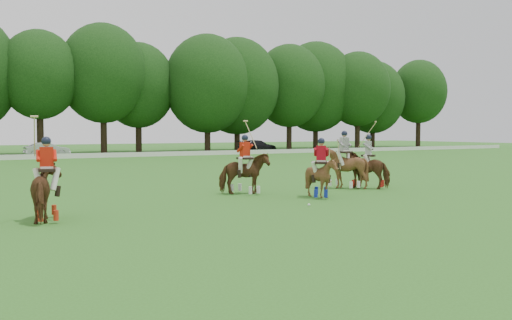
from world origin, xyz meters
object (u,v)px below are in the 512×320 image
car_right (258,146)px  polo_red_b (245,173)px  car_mid (47,150)px  polo_stripe_a (368,169)px  polo_red_a (47,190)px  polo_red_c (321,177)px  polo_stripe_b (344,167)px  polo_ball (309,205)px

car_right → polo_red_b: size_ratio=1.65×
car_mid → polo_stripe_a: size_ratio=1.42×
car_right → polo_red_a: polo_red_a is taller
car_mid → polo_stripe_a: 38.49m
car_right → polo_red_c: polo_red_c is taller
car_mid → car_right: car_right is taller
polo_red_c → polo_red_b: bearing=127.3°
car_mid → polo_stripe_a: (6.54, -37.93, 0.17)m
polo_stripe_a → car_right: bearing=66.2°
polo_red_c → car_mid: bearing=93.8°
polo_stripe_b → polo_ball: bearing=-140.0°
car_right → polo_stripe_b: polo_stripe_b is taller
polo_red_a → polo_red_c: 9.85m
polo_stripe_a → polo_stripe_b: size_ratio=1.15×
car_mid → polo_red_a: polo_red_a is taller
polo_red_a → polo_red_b: (7.96, 2.96, -0.01)m
car_right → polo_red_c: (-20.65, -39.76, 0.10)m
car_right → polo_red_b: polo_red_b is taller
car_mid → polo_ball: 41.46m
polo_red_a → polo_ball: bearing=-8.4°
car_right → polo_red_c: bearing=149.5°
car_mid → polo_stripe_b: bearing=-174.2°
car_mid → polo_red_c: 39.85m
polo_red_a → car_right: bearing=52.9°
car_mid → polo_red_b: bearing=178.6°
polo_red_b → polo_ball: size_ratio=32.01×
polo_red_a → polo_red_c: size_ratio=1.29×
polo_stripe_a → polo_stripe_b: (-1.01, 0.40, 0.07)m
car_right → polo_red_c: size_ratio=2.13×
car_mid → car_right: (23.28, 0.00, 0.02)m
car_mid → polo_stripe_b: 37.94m
polo_stripe_a → polo_ball: size_ratio=32.00×
car_mid → polo_ball: car_mid is taller
car_right → polo_red_a: bearing=139.8°
polo_red_b → polo_stripe_b: bearing=-2.8°
polo_red_c → polo_ball: 2.55m
car_mid → polo_red_b: (0.75, -37.30, 0.17)m
polo_ball → polo_red_b: bearing=91.7°
car_mid → polo_red_b: polo_red_b is taller
car_mid → polo_ball: size_ratio=45.51×
car_right → polo_ball: bearing=148.5°
car_mid → car_right: 23.28m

